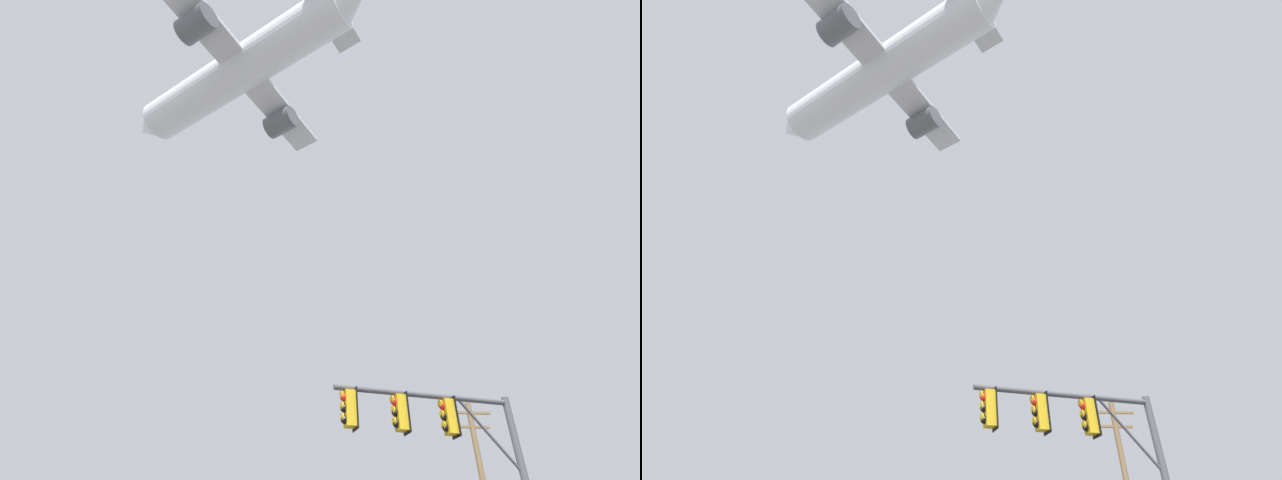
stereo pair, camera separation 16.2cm
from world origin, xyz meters
The scene contains 2 objects.
signal_pole_near centered at (3.02, 6.53, 4.33)m, with size 5.16×1.20×5.61m.
airplane centered at (-7.68, 21.33, 43.78)m, with size 26.63×21.46×8.30m.
Camera 2 is at (-1.02, -5.60, 1.47)m, focal length 24.98 mm.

